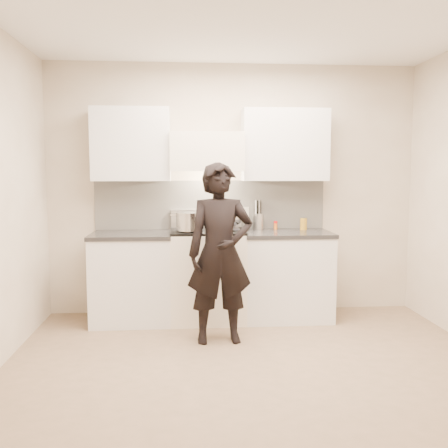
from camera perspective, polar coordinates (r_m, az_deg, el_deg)
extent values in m
plane|color=#8A6F55|center=(4.04, 3.53, -16.47)|extent=(4.00, 4.00, 0.00)
cube|color=beige|center=(5.48, 1.07, 3.96)|extent=(4.00, 0.04, 2.70)
cube|color=beige|center=(2.03, 10.66, 0.40)|extent=(4.00, 0.04, 2.70)
cube|color=white|center=(3.91, 3.81, 23.03)|extent=(4.00, 3.50, 0.02)
cube|color=beige|center=(5.46, -1.53, 2.21)|extent=(2.50, 0.02, 0.53)
cube|color=silver|center=(5.43, -2.04, 0.55)|extent=(0.76, 0.08, 0.20)
cube|color=white|center=(5.26, -2.00, 8.23)|extent=(0.76, 0.40, 0.40)
cylinder|color=#BCBCBC|center=(5.07, -1.90, 6.28)|extent=(0.66, 0.02, 0.02)
cube|color=silver|center=(5.40, 6.93, 8.93)|extent=(0.90, 0.33, 0.75)
cube|color=silver|center=(5.32, -10.54, 8.92)|extent=(0.80, 0.33, 0.75)
cube|color=beige|center=(5.48, 2.44, 1.34)|extent=(0.08, 0.01, 0.12)
cube|color=white|center=(5.24, -1.88, -5.95)|extent=(0.76, 0.65, 0.92)
cube|color=black|center=(5.17, -1.90, -0.82)|extent=(0.76, 0.65, 0.02)
cube|color=#A6A3BA|center=(5.29, -0.23, -0.50)|extent=(0.36, 0.34, 0.01)
cylinder|color=#BCBCBC|center=(4.89, -1.74, -3.00)|extent=(0.62, 0.02, 0.02)
cylinder|color=black|center=(5.01, -3.88, -0.82)|extent=(0.18, 0.18, 0.01)
cylinder|color=black|center=(5.03, 0.22, -0.78)|extent=(0.18, 0.18, 0.01)
cylinder|color=black|center=(5.31, -3.92, -0.44)|extent=(0.18, 0.18, 0.01)
cylinder|color=black|center=(5.32, -0.04, -0.40)|extent=(0.18, 0.18, 0.01)
cube|color=silver|center=(5.35, 7.09, -5.97)|extent=(0.90, 0.65, 0.88)
cube|color=black|center=(5.27, 7.15, -1.08)|extent=(0.92, 0.67, 0.04)
cube|color=silver|center=(5.27, -10.44, -6.20)|extent=(0.80, 0.65, 0.88)
cube|color=black|center=(5.19, -10.53, -1.24)|extent=(0.82, 0.67, 0.04)
ellipsoid|color=#BCBCBC|center=(5.27, 0.21, 0.72)|extent=(0.37, 0.37, 0.20)
torus|color=#BCBCBC|center=(5.27, 0.21, 1.23)|extent=(0.39, 0.39, 0.02)
ellipsoid|color=beige|center=(5.27, 0.21, 0.61)|extent=(0.21, 0.21, 0.09)
cylinder|color=white|center=(5.11, -0.24, 1.79)|extent=(0.04, 0.27, 0.20)
cylinder|color=#BCBCBC|center=(5.00, -3.95, 0.30)|extent=(0.28, 0.28, 0.18)
cube|color=#BCBCBC|center=(4.99, -5.83, 1.05)|extent=(0.06, 0.03, 0.01)
cube|color=#BCBCBC|center=(5.01, -2.09, 1.09)|extent=(0.06, 0.03, 0.01)
cylinder|color=silver|center=(5.45, 3.90, 0.29)|extent=(0.12, 0.12, 0.17)
cylinder|color=black|center=(5.44, 4.19, 1.17)|extent=(0.01, 0.01, 0.30)
cylinder|color=white|center=(5.46, 4.14, 1.19)|extent=(0.01, 0.01, 0.30)
cylinder|color=silver|center=(5.47, 3.95, 1.20)|extent=(0.01, 0.01, 0.30)
cylinder|color=black|center=(5.47, 3.73, 1.19)|extent=(0.01, 0.01, 0.30)
cylinder|color=silver|center=(5.45, 3.62, 1.18)|extent=(0.01, 0.01, 0.30)
cylinder|color=white|center=(5.43, 3.67, 1.16)|extent=(0.01, 0.01, 0.30)
cylinder|color=black|center=(5.42, 3.86, 1.15)|extent=(0.01, 0.01, 0.30)
cylinder|color=silver|center=(5.42, 4.08, 1.15)|extent=(0.01, 0.01, 0.30)
cylinder|color=#CF631A|center=(5.46, 5.92, -0.25)|extent=(0.04, 0.04, 0.07)
cylinder|color=red|center=(5.45, 5.92, 0.22)|extent=(0.04, 0.04, 0.02)
cylinder|color=#B8871F|center=(5.45, 9.08, 0.00)|extent=(0.07, 0.07, 0.13)
imported|color=black|center=(4.49, -0.45, -3.36)|extent=(0.62, 0.43, 1.63)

